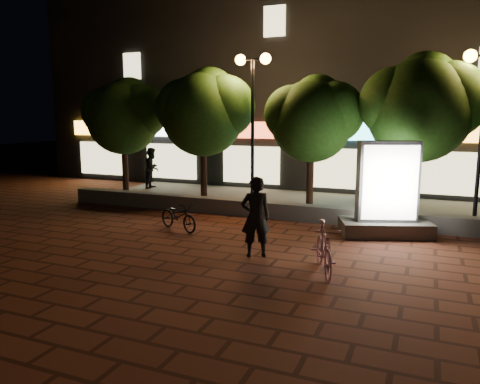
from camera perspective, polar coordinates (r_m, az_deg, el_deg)
The scene contains 14 objects.
ground at distance 10.98m, azimuth -0.92°, elevation -7.64°, with size 80.00×80.00×0.00m, color #582A1B.
retaining_wall at distance 14.56m, azimuth 5.35°, elevation -2.36°, with size 16.00×0.45×0.50m, color #63615C.
sidewalk at distance 16.96m, azimuth 7.84°, elevation -1.43°, with size 16.00×5.00×0.08m, color #63615C.
building_block at distance 23.07m, azimuth 12.36°, elevation 13.69°, with size 28.00×8.12×11.30m.
tree_far_left at distance 18.75m, azimuth -14.08°, elevation 9.41°, with size 3.36×2.80×4.63m.
tree_left at distance 16.91m, azimuth -4.36°, elevation 10.20°, with size 3.60×3.00×4.89m.
tree_mid at distance 15.52m, azimuth 9.12°, elevation 9.32°, with size 3.24×2.70×4.50m.
tree_right at distance 15.09m, azimuth 21.64°, elevation 10.11°, with size 3.72×3.10×5.07m.
street_lamp_left at distance 15.89m, azimuth 1.59°, elevation 12.37°, with size 1.26×0.36×5.18m.
ad_kiosk at distance 13.04m, azimuth 17.72°, elevation -0.67°, with size 2.63×1.91×2.57m.
scooter_pink at distance 9.66m, azimuth 10.36°, elevation -6.91°, with size 0.50×1.78×1.07m, color #E699C0.
rider at distance 10.55m, azimuth 1.96°, elevation -3.09°, with size 0.68×0.45×1.88m, color black.
scooter_parked at distance 13.18m, azimuth -7.66°, elevation -2.95°, with size 0.55×1.57×0.83m, color black.
pedestrian at distance 20.39m, azimuth -10.83°, elevation 2.96°, with size 0.86×0.67×1.77m, color black.
Camera 1 is at (4.18, -9.62, 3.25)m, focal length 34.39 mm.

